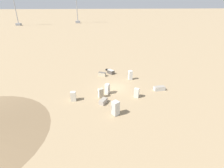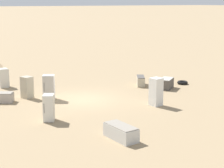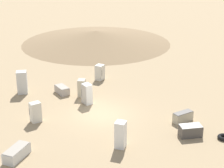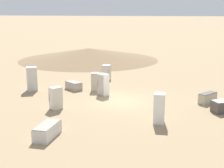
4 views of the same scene
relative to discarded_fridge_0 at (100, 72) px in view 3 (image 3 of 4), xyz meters
name	(u,v)px [view 3 (image 3 of 4)]	position (x,y,z in m)	size (l,w,h in m)	color
ground_plane	(101,115)	(-6.34, -3.43, -0.70)	(1000.00, 1000.00, 0.00)	#9E8460
dirt_mound	(96,37)	(11.23, 6.36, 0.05)	(18.06, 18.06, 1.50)	#7F6647
discarded_fridge_0	(100,72)	(0.00, 0.00, 0.00)	(0.75, 0.70, 1.40)	beige
discarded_fridge_1	(121,135)	(-9.87, -6.57, 0.16)	(0.76, 0.69, 1.73)	white
discarded_fridge_2	(87,94)	(-5.10, -1.54, 0.11)	(0.87, 0.91, 1.61)	white
discarded_fridge_3	(22,82)	(-5.54, 4.29, 0.25)	(1.08, 1.09, 1.89)	silver
discarded_fridge_4	(190,131)	(-6.64, -10.05, -0.32)	(1.47, 1.61, 0.76)	#4C4742
discarded_fridge_5	(183,117)	(-4.83, -9.04, -0.35)	(1.55, 1.24, 0.71)	#B2A88E
discarded_fridge_6	(82,88)	(-4.00, -0.44, 0.02)	(0.87, 0.78, 1.44)	#B2A88E
discarded_fridge_7	(62,90)	(-4.23, 1.31, -0.39)	(1.38, 1.61, 0.63)	#A89E93
discarded_fridge_8	(35,112)	(-9.33, 0.16, 0.02)	(0.89, 0.83, 1.44)	beige
discarded_fridge_9	(17,153)	(-13.62, -1.65, -0.37)	(1.85, 0.91, 0.67)	silver
scrap_tire	(224,137)	(-6.11, -12.09, -0.58)	(0.81, 0.81, 0.24)	black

